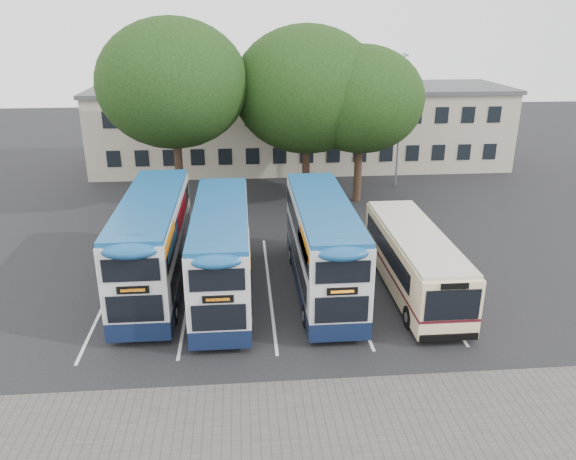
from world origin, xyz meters
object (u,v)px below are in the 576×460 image
Objects in this scene: tree_left at (173,84)px; bus_dd_left at (153,240)px; tree_mid at (307,90)px; bus_dd_mid at (222,248)px; bus_dd_right at (323,242)px; bus_single at (414,257)px; lamp_post at (400,115)px; tree_right at (361,100)px.

tree_left reaches higher than bus_dd_left.
tree_mid is 1.11× the size of bus_dd_left.
bus_dd_mid is 0.98× the size of bus_dd_right.
tree_left reaches higher than bus_single.
bus_dd_right is at bearing -58.63° from tree_left.
lamp_post is at bearing 64.10° from bus_dd_right.
tree_mid is at bearing 10.73° from tree_left.
tree_mid is (8.04, 1.52, -0.61)m from tree_left.
lamp_post is 0.79× the size of tree_left.
lamp_post is 0.83× the size of tree_mid.
tree_right is (-3.36, -2.86, 1.43)m from lamp_post.
lamp_post reaches higher than bus_dd_mid.
bus_single is (8.25, -0.21, -0.63)m from bus_dd_mid.
tree_left is 1.15× the size of bus_dd_left.
tree_right is (11.31, 0.60, -1.12)m from tree_left.
tree_left is at bearing 103.56° from bus_dd_mid.
tree_left is 11.38m from tree_right.
bus_dd_right is (-7.44, -15.32, -2.87)m from lamp_post.
bus_dd_mid is at bearing -176.88° from bus_dd_right.
lamp_post is 7.17m from tree_mid.
bus_dd_left reaches higher than bus_dd_mid.
tree_mid reaches higher than bus_dd_left.
bus_dd_left is at bearing 174.09° from bus_single.
bus_dd_right is (7.23, -11.86, -5.42)m from tree_left.
bus_single is at bearing -1.43° from bus_dd_mid.
bus_dd_right is at bearing 173.61° from bus_single.
bus_dd_right is (-0.81, -13.38, -4.81)m from tree_mid.
lamp_post is at bearing 77.47° from bus_single.
bus_dd_left reaches higher than bus_dd_right.
lamp_post is at bearing 40.39° from tree_right.
bus_single is (3.13, -13.82, -5.48)m from tree_mid.
bus_dd_right is 1.05× the size of bus_single.
tree_mid reaches higher than bus_dd_mid.
tree_mid is 15.33m from bus_dd_mid.
bus_single is at bearing -90.64° from tree_right.
bus_single is (11.21, -1.16, -0.73)m from bus_dd_left.
lamp_post reaches higher than bus_dd_right.
lamp_post is 4.63m from tree_right.
bus_single is (-3.50, -15.76, -3.54)m from lamp_post.
bus_dd_left is at bearing 162.14° from bus_dd_mid.
lamp_post is 0.92× the size of tree_right.
tree_mid reaches higher than tree_right.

